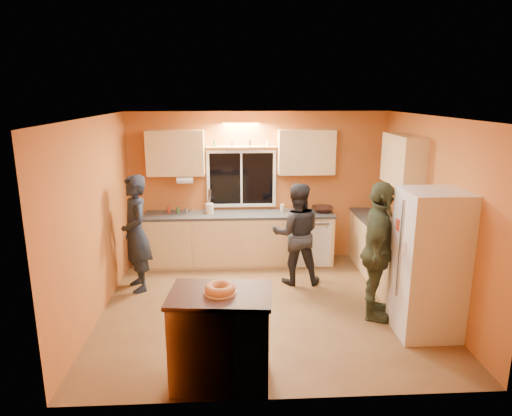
{
  "coord_description": "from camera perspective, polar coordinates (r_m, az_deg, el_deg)",
  "views": [
    {
      "loc": [
        -0.48,
        -5.83,
        2.89
      ],
      "look_at": [
        -0.13,
        0.4,
        1.32
      ],
      "focal_mm": 32.0,
      "sensor_mm": 36.0,
      "label": 1
    }
  ],
  "objects": [
    {
      "name": "ground",
      "position": [
        6.52,
        1.38,
        -12.16
      ],
      "size": [
        4.5,
        4.5,
        0.0
      ],
      "primitive_type": "plane",
      "color": "brown",
      "rests_on": "ground"
    },
    {
      "name": "person_left",
      "position": [
        6.99,
        -14.79,
        -3.1
      ],
      "size": [
        0.65,
        0.75,
        1.75
      ],
      "primitive_type": "imported",
      "rotation": [
        0.0,
        0.0,
        -1.14
      ],
      "color": "black",
      "rests_on": "ground"
    },
    {
      "name": "mixing_bowl",
      "position": [
        7.97,
        8.35,
        -0.15
      ],
      "size": [
        0.37,
        0.37,
        0.09
      ],
      "primitive_type": "imported",
      "rotation": [
        0.0,
        0.0,
        -0.01
      ],
      "color": "black",
      "rests_on": "back_counter"
    },
    {
      "name": "refrigerator",
      "position": [
        5.9,
        20.82,
        -6.53
      ],
      "size": [
        0.72,
        0.7,
        1.8
      ],
      "primitive_type": "cube",
      "color": "silver",
      "rests_on": "ground"
    },
    {
      "name": "person_right",
      "position": [
        6.09,
        14.98,
        -5.3
      ],
      "size": [
        0.77,
        1.16,
        1.83
      ],
      "primitive_type": "imported",
      "rotation": [
        0.0,
        0.0,
        1.24
      ],
      "color": "#2B3220",
      "rests_on": "ground"
    },
    {
      "name": "back_counter",
      "position": [
        7.93,
        0.53,
        -3.77
      ],
      "size": [
        4.23,
        0.62,
        0.9
      ],
      "color": "tan",
      "rests_on": "ground"
    },
    {
      "name": "bundt_pastry",
      "position": [
        4.57,
        -4.5,
        -10.0
      ],
      "size": [
        0.31,
        0.31,
        0.09
      ],
      "primitive_type": "torus",
      "color": "tan",
      "rests_on": "island"
    },
    {
      "name": "island",
      "position": [
        4.81,
        -4.38,
        -15.76
      ],
      "size": [
        1.08,
        0.78,
        0.98
      ],
      "rotation": [
        0.0,
        0.0,
        -0.1
      ],
      "color": "tan",
      "rests_on": "ground"
    },
    {
      "name": "red_box",
      "position": [
        7.77,
        14.92,
        -0.92
      ],
      "size": [
        0.17,
        0.13,
        0.07
      ],
      "primitive_type": "cube",
      "rotation": [
        0.0,
        0.0,
        0.06
      ],
      "color": "#A52E19",
      "rests_on": "right_counter"
    },
    {
      "name": "person_center",
      "position": [
        7.04,
        5.08,
        -3.24
      ],
      "size": [
        0.8,
        0.63,
        1.59
      ],
      "primitive_type": "imported",
      "rotation": [
        0.0,
        0.0,
        3.1
      ],
      "color": "black",
      "rests_on": "ground"
    },
    {
      "name": "room_shell",
      "position": [
        6.4,
        2.25,
        2.66
      ],
      "size": [
        4.54,
        4.04,
        2.61
      ],
      "color": "#AF622C",
      "rests_on": "ground"
    },
    {
      "name": "right_counter",
      "position": [
        7.2,
        16.83,
        -6.29
      ],
      "size": [
        0.62,
        1.84,
        0.9
      ],
      "color": "tan",
      "rests_on": "ground"
    },
    {
      "name": "potted_plant",
      "position": [
        6.94,
        18.02,
        -1.95
      ],
      "size": [
        0.29,
        0.25,
        0.3
      ],
      "primitive_type": "imported",
      "rotation": [
        0.0,
        0.0,
        -0.07
      ],
      "color": "gray",
      "rests_on": "right_counter"
    },
    {
      "name": "utensil_crock",
      "position": [
        7.82,
        -5.83,
        -0.04
      ],
      "size": [
        0.14,
        0.14,
        0.17
      ],
      "primitive_type": "cylinder",
      "color": "beige",
      "rests_on": "back_counter"
    }
  ]
}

